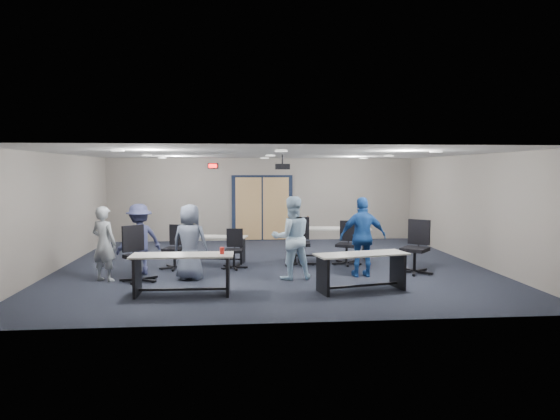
{
  "coord_description": "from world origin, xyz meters",
  "views": [
    {
      "loc": [
        -0.84,
        -11.87,
        2.32
      ],
      "look_at": [
        0.17,
        -0.3,
        1.38
      ],
      "focal_mm": 32.0,
      "sensor_mm": 36.0,
      "label": 1
    }
  ],
  "objects": [
    {
      "name": "chair_loose_right",
      "position": [
        3.12,
        -1.14,
        0.6
      ],
      "size": [
        1.06,
        1.06,
        1.2
      ],
      "primitive_type": null,
      "rotation": [
        0.0,
        0.0,
        -0.7
      ],
      "color": "black",
      "rests_on": "floor"
    },
    {
      "name": "back_wall",
      "position": [
        0.0,
        4.5,
        1.35
      ],
      "size": [
        10.0,
        0.04,
        2.7
      ],
      "primitive_type": "cube",
      "color": "gray",
      "rests_on": "floor"
    },
    {
      "name": "chair_back_a",
      "position": [
        -2.3,
        -0.16,
        0.51
      ],
      "size": [
        0.82,
        0.82,
        1.03
      ],
      "primitive_type": null,
      "rotation": [
        0.0,
        0.0,
        -0.32
      ],
      "color": "black",
      "rests_on": "floor"
    },
    {
      "name": "ceiling_projector",
      "position": [
        0.3,
        0.5,
        2.4
      ],
      "size": [
        0.35,
        0.32,
        0.37
      ],
      "color": "black",
      "rests_on": "ceiling"
    },
    {
      "name": "chair_loose_left",
      "position": [
        -2.86,
        -1.43,
        0.58
      ],
      "size": [
        1.03,
        1.03,
        1.16
      ],
      "primitive_type": null,
      "rotation": [
        0.0,
        0.0,
        0.72
      ],
      "color": "black",
      "rests_on": "floor"
    },
    {
      "name": "exit_sign",
      "position": [
        -1.6,
        4.44,
        2.45
      ],
      "size": [
        0.32,
        0.07,
        0.18
      ],
      "color": "black",
      "rests_on": "back_wall"
    },
    {
      "name": "table_back_left",
      "position": [
        -1.41,
        0.61,
        0.45
      ],
      "size": [
        1.71,
        0.85,
        0.66
      ],
      "rotation": [
        0.0,
        0.0,
        -0.2
      ],
      "color": "#A3A19A",
      "rests_on": "floor"
    },
    {
      "name": "table_back_right",
      "position": [
        1.54,
        0.71,
        0.58
      ],
      "size": [
        2.1,
        0.86,
        1.14
      ],
      "rotation": [
        0.0,
        0.0,
        -0.09
      ],
      "color": "#A3A19A",
      "rests_on": "floor"
    },
    {
      "name": "front_wall",
      "position": [
        0.0,
        -4.5,
        1.35
      ],
      "size": [
        10.0,
        0.04,
        2.7
      ],
      "primitive_type": "cube",
      "color": "gray",
      "rests_on": "floor"
    },
    {
      "name": "person_navy",
      "position": [
        1.89,
        -1.33,
        0.87
      ],
      "size": [
        1.02,
        0.44,
        1.74
      ],
      "primitive_type": "imported",
      "rotation": [
        0.0,
        0.0,
        3.16
      ],
      "color": "#1D4D9F",
      "rests_on": "floor"
    },
    {
      "name": "person_gray",
      "position": [
        -3.6,
        -1.31,
        0.79
      ],
      "size": [
        0.68,
        0.59,
        1.58
      ],
      "primitive_type": "imported",
      "rotation": [
        0.0,
        0.0,
        2.68
      ],
      "color": "#9DA5AC",
      "rests_on": "floor"
    },
    {
      "name": "chair_back_d",
      "position": [
        1.84,
        0.02,
        0.53
      ],
      "size": [
        0.89,
        0.89,
        1.06
      ],
      "primitive_type": null,
      "rotation": [
        0.0,
        0.0,
        -0.45
      ],
      "color": "black",
      "rests_on": "floor"
    },
    {
      "name": "chair_back_c",
      "position": [
        0.67,
        0.02,
        0.58
      ],
      "size": [
        0.8,
        0.8,
        1.16
      ],
      "primitive_type": null,
      "rotation": [
        0.0,
        0.0,
        -0.11
      ],
      "color": "black",
      "rests_on": "floor"
    },
    {
      "name": "table_front_right",
      "position": [
        1.53,
        -2.61,
        0.5
      ],
      "size": [
        1.88,
        0.97,
        0.73
      ],
      "rotation": [
        0.0,
        0.0,
        0.22
      ],
      "color": "#A3A19A",
      "rests_on": "floor"
    },
    {
      "name": "table_front_left",
      "position": [
        -1.84,
        -2.63,
        0.52
      ],
      "size": [
        1.89,
        0.66,
        0.89
      ],
      "rotation": [
        0.0,
        0.0,
        -0.02
      ],
      "color": "#A3A19A",
      "rests_on": "floor"
    },
    {
      "name": "person_plaid",
      "position": [
        -1.83,
        -1.32,
        0.8
      ],
      "size": [
        0.9,
        0.71,
        1.6
      ],
      "primitive_type": "imported",
      "rotation": [
        0.0,
        0.0,
        2.85
      ],
      "color": "slate",
      "rests_on": "floor"
    },
    {
      "name": "ceiling",
      "position": [
        0.0,
        0.0,
        2.7
      ],
      "size": [
        10.0,
        9.0,
        0.04
      ],
      "primitive_type": "cube",
      "color": "silver",
      "rests_on": "back_wall"
    },
    {
      "name": "left_wall",
      "position": [
        -5.0,
        0.0,
        1.35
      ],
      "size": [
        0.04,
        9.0,
        2.7
      ],
      "primitive_type": "cube",
      "color": "gray",
      "rests_on": "floor"
    },
    {
      "name": "person_back",
      "position": [
        -2.99,
        -0.72,
        0.79
      ],
      "size": [
        1.17,
        1.07,
        1.58
      ],
      "primitive_type": "imported",
      "rotation": [
        0.0,
        0.0,
        3.77
      ],
      "color": "#383D66",
      "rests_on": "floor"
    },
    {
      "name": "person_lightblue",
      "position": [
        0.32,
        -1.44,
        0.88
      ],
      "size": [
        0.94,
        0.79,
        1.76
      ],
      "primitive_type": "imported",
      "rotation": [
        0.0,
        0.0,
        3.29
      ],
      "color": "#C0E3FF",
      "rests_on": "floor"
    },
    {
      "name": "floor",
      "position": [
        0.0,
        0.0,
        0.0
      ],
      "size": [
        10.0,
        10.0,
        0.0
      ],
      "primitive_type": "plane",
      "color": "black",
      "rests_on": "ground"
    },
    {
      "name": "right_wall",
      "position": [
        5.0,
        0.0,
        1.35
      ],
      "size": [
        0.04,
        9.0,
        2.7
      ],
      "primitive_type": "cube",
      "color": "gray",
      "rests_on": "floor"
    },
    {
      "name": "ceiling_can_lights",
      "position": [
        0.0,
        0.25,
        2.67
      ],
      "size": [
        6.24,
        5.74,
        0.02
      ],
      "primitive_type": null,
      "color": "silver",
      "rests_on": "ceiling"
    },
    {
      "name": "chair_back_b",
      "position": [
        -0.91,
        -0.22,
        0.46
      ],
      "size": [
        0.64,
        0.64,
        0.93
      ],
      "primitive_type": null,
      "rotation": [
        0.0,
        0.0,
        -0.11
      ],
      "color": "black",
      "rests_on": "floor"
    },
    {
      "name": "double_door",
      "position": [
        0.0,
        4.46,
        1.05
      ],
      "size": [
        2.0,
        0.07,
        2.2
      ],
      "color": "black",
      "rests_on": "back_wall"
    }
  ]
}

